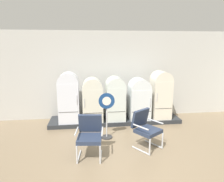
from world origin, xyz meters
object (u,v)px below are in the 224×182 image
at_px(refrigerator_3, 139,98).
at_px(armchair_left, 90,134).
at_px(refrigerator_4, 161,93).
at_px(refrigerator_1, 93,98).
at_px(sign_stand, 107,117).
at_px(refrigerator_2, 115,97).
at_px(refrigerator_0, 69,96).
at_px(armchair_right, 145,127).

xyz_separation_m(refrigerator_3, armchair_left, (-1.70, -2.06, -0.30)).
bearing_deg(refrigerator_4, refrigerator_1, 179.98).
height_order(refrigerator_1, refrigerator_4, refrigerator_4).
bearing_deg(refrigerator_4, sign_stand, -149.87).
height_order(refrigerator_2, sign_stand, refrigerator_2).
xyz_separation_m(refrigerator_4, sign_stand, (-1.96, -1.14, -0.37)).
relative_size(refrigerator_2, refrigerator_4, 0.90).
bearing_deg(refrigerator_4, refrigerator_0, -179.43).
distance_m(armchair_right, sign_stand, 1.13).
bearing_deg(refrigerator_2, armchair_right, -74.09).
xyz_separation_m(refrigerator_1, armchair_left, (-0.13, -2.05, -0.33)).
xyz_separation_m(armchair_left, armchair_right, (1.41, 0.25, 0.00)).
height_order(refrigerator_3, armchair_right, refrigerator_3).
height_order(refrigerator_0, refrigerator_1, refrigerator_0).
height_order(refrigerator_1, armchair_right, refrigerator_1).
xyz_separation_m(refrigerator_4, armchair_left, (-2.44, -2.05, -0.44)).
height_order(refrigerator_3, sign_stand, refrigerator_3).
height_order(armchair_right, sign_stand, sign_stand).
height_order(refrigerator_2, refrigerator_4, refrigerator_4).
distance_m(refrigerator_4, armchair_right, 2.12).
xyz_separation_m(refrigerator_0, refrigerator_4, (3.07, 0.03, -0.00)).
relative_size(refrigerator_4, armchair_right, 1.65).
bearing_deg(sign_stand, refrigerator_2, 70.86).
bearing_deg(refrigerator_1, armchair_left, -93.71).
distance_m(refrigerator_0, refrigerator_4, 3.07).
xyz_separation_m(refrigerator_0, refrigerator_3, (2.33, 0.04, -0.14)).
xyz_separation_m(refrigerator_2, refrigerator_3, (0.81, -0.01, -0.04)).
distance_m(refrigerator_0, armchair_left, 2.16).
relative_size(refrigerator_1, sign_stand, 1.09).
bearing_deg(refrigerator_3, refrigerator_2, 179.33).
distance_m(refrigerator_1, refrigerator_3, 1.57).
bearing_deg(armchair_left, refrigerator_4, 39.96).
bearing_deg(refrigerator_3, refrigerator_0, -178.94).
height_order(refrigerator_2, armchair_right, refrigerator_2).
relative_size(refrigerator_0, refrigerator_1, 1.14).
distance_m(refrigerator_1, refrigerator_4, 2.31).
bearing_deg(refrigerator_2, refrigerator_4, -0.82).
bearing_deg(sign_stand, refrigerator_4, 30.13).
relative_size(refrigerator_1, armchair_left, 1.45).
relative_size(armchair_right, sign_stand, 0.75).
distance_m(refrigerator_2, sign_stand, 1.26).
bearing_deg(armchair_left, armchair_right, 10.16).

